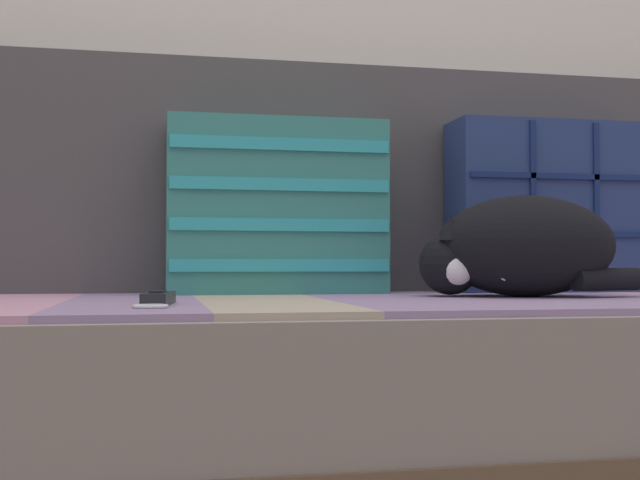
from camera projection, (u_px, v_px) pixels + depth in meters
name	position (u px, v px, depth m)	size (l,w,h in m)	color
couch	(377.00, 396.00, 1.43)	(2.04, 0.90, 0.35)	brown
sofa_backrest	(331.00, 180.00, 1.81)	(1.99, 0.14, 0.50)	#474242
throw_pillow_quilted	(550.00, 207.00, 1.76)	(0.44, 0.14, 0.37)	navy
throw_pillow_striped	(277.00, 207.00, 1.64)	(0.44, 0.14, 0.35)	#337A70
sleeping_cat	(517.00, 249.00, 1.47)	(0.39, 0.29, 0.19)	black
game_remote_near	(158.00, 299.00, 1.17)	(0.07, 0.19, 0.02)	black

